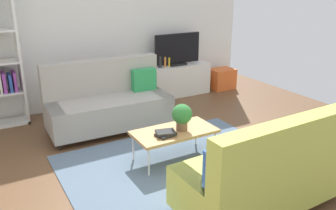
{
  "coord_description": "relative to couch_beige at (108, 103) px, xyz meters",
  "views": [
    {
      "loc": [
        -2.11,
        -3.68,
        2.32
      ],
      "look_at": [
        0.2,
        0.4,
        0.65
      ],
      "focal_mm": 38.32,
      "sensor_mm": 36.0,
      "label": 1
    }
  ],
  "objects": [
    {
      "name": "area_rug",
      "position": [
        0.33,
        -1.62,
        -0.44
      ],
      "size": [
        2.9,
        2.2,
        0.01
      ],
      "primitive_type": "cube",
      "color": "slate",
      "rests_on": "ground_plane"
    },
    {
      "name": "wall_far",
      "position": [
        0.29,
        1.33,
        1.01
      ],
      "size": [
        6.4,
        0.12,
        2.9
      ],
      "primitive_type": "cube",
      "color": "white",
      "rests_on": "ground_plane"
    },
    {
      "name": "couch_beige",
      "position": [
        0.0,
        0.0,
        0.0
      ],
      "size": [
        1.92,
        0.9,
        1.1
      ],
      "rotation": [
        0.0,
        0.0,
        3.11
      ],
      "color": "gray",
      "rests_on": "ground_plane"
    },
    {
      "name": "tv",
      "position": [
        1.86,
        0.97,
        0.51
      ],
      "size": [
        1.0,
        0.2,
        0.64
      ],
      "color": "black",
      "rests_on": "tv_console"
    },
    {
      "name": "table_book_1",
      "position": [
        0.2,
        -1.51,
        0.03
      ],
      "size": [
        0.28,
        0.23,
        0.03
      ],
      "primitive_type": "cube",
      "rotation": [
        0.0,
        0.0,
        -0.25
      ],
      "color": "#262626",
      "rests_on": "table_book_0"
    },
    {
      "name": "ground_plane",
      "position": [
        0.29,
        -1.47,
        -0.44
      ],
      "size": [
        7.68,
        7.68,
        0.0
      ],
      "primitive_type": "plane",
      "color": "brown"
    },
    {
      "name": "vase_0",
      "position": [
        1.28,
        1.04,
        0.27
      ],
      "size": [
        0.11,
        0.11,
        0.13
      ],
      "primitive_type": "cylinder",
      "color": "#33B29E",
      "rests_on": "tv_console"
    },
    {
      "name": "tv_console",
      "position": [
        1.86,
        0.99,
        -0.12
      ],
      "size": [
        1.4,
        0.44,
        0.64
      ],
      "primitive_type": "cube",
      "color": "silver",
      "rests_on": "ground_plane"
    },
    {
      "name": "bottle_2",
      "position": [
        1.66,
        0.95,
        0.29
      ],
      "size": [
        0.04,
        0.04,
        0.18
      ],
      "primitive_type": "cylinder",
      "color": "gold",
      "rests_on": "tv_console"
    },
    {
      "name": "bottle_0",
      "position": [
        1.45,
        0.95,
        0.31
      ],
      "size": [
        0.06,
        0.06,
        0.23
      ],
      "primitive_type": "cylinder",
      "color": "#262626",
      "rests_on": "tv_console"
    },
    {
      "name": "storage_trunk",
      "position": [
        2.96,
        0.89,
        -0.22
      ],
      "size": [
        0.52,
        0.4,
        0.44
      ],
      "primitive_type": "cube",
      "color": "orange",
      "rests_on": "ground_plane"
    },
    {
      "name": "couch_green",
      "position": [
        0.67,
        -2.84,
        0.01
      ],
      "size": [
        1.92,
        0.89,
        1.1
      ],
      "rotation": [
        0.0,
        0.0,
        0.03
      ],
      "color": "#C1CC51",
      "rests_on": "ground_plane"
    },
    {
      "name": "table_book_0",
      "position": [
        0.2,
        -1.51,
        -0.0
      ],
      "size": [
        0.27,
        0.23,
        0.03
      ],
      "primitive_type": "cube",
      "rotation": [
        0.0,
        0.0,
        0.23
      ],
      "color": "#262626",
      "rests_on": "coffee_table"
    },
    {
      "name": "bottle_1",
      "position": [
        1.56,
        0.95,
        0.3
      ],
      "size": [
        0.04,
        0.04,
        0.2
      ],
      "primitive_type": "cylinder",
      "color": "orange",
      "rests_on": "tv_console"
    },
    {
      "name": "potted_plant",
      "position": [
        0.48,
        -1.45,
        0.18
      ],
      "size": [
        0.27,
        0.27,
        0.36
      ],
      "color": "brown",
      "rests_on": "coffee_table"
    },
    {
      "name": "coffee_table",
      "position": [
        0.38,
        -1.42,
        -0.05
      ],
      "size": [
        1.1,
        0.56,
        0.42
      ],
      "color": "#B7844C",
      "rests_on": "ground_plane"
    }
  ]
}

